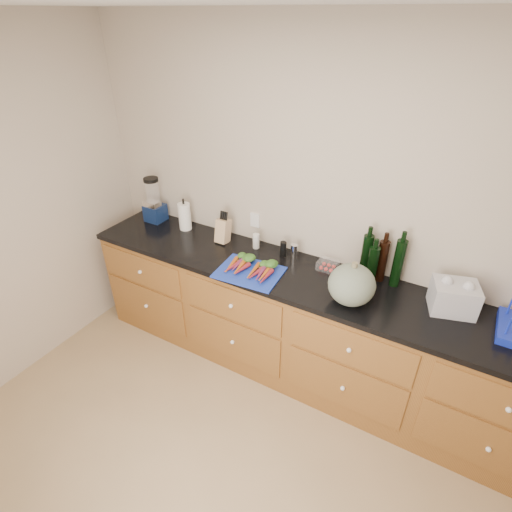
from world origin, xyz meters
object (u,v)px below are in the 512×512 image
Objects in this scene: carrots at (252,266)px; paper_towel at (185,216)px; knife_block at (223,231)px; squash at (352,285)px; blender_appliance at (154,202)px; cutting_board at (249,272)px; tomato_box at (328,265)px.

paper_towel is at bearing 161.63° from carrots.
carrots is 1.91× the size of knife_block.
squash is at bearing -10.13° from paper_towel.
blender_appliance reaches higher than carrots.
cutting_board is 1.53× the size of squash.
paper_towel is at bearing 0.37° from blender_appliance.
carrots is 1.56× the size of paper_towel.
paper_towel is at bearing 159.09° from cutting_board.
paper_towel reaches higher than carrots.
tomato_box is at bearing 34.84° from cutting_board.
cutting_board is at bearing -145.16° from tomato_box.
knife_block reaches higher than tomato_box.
blender_appliance is at bearing 178.64° from knife_block.
squash is at bearing -12.64° from knife_block.
tomato_box reaches higher than cutting_board.
carrots is 0.89m from paper_towel.
tomato_box is at bearing 132.34° from squash.
blender_appliance is at bearing -179.63° from paper_towel.
carrots is at bearing 179.71° from squash.
carrots is 0.75m from squash.
blender_appliance is 1.70× the size of paper_towel.
cutting_board is 0.58m from tomato_box.
tomato_box is (1.65, 0.01, -0.14)m from blender_appliance.
knife_block is 0.90m from tomato_box.
cutting_board is at bearing -177.05° from squash.
cutting_board is 1.95× the size of paper_towel.
blender_appliance is 1.66m from tomato_box.
squash is 0.41m from tomato_box.
cutting_board is at bearing -20.91° from paper_towel.
blender_appliance reaches higher than tomato_box.
tomato_box is at bearing 0.42° from blender_appliance.
paper_towel is at bearing 177.21° from knife_block.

